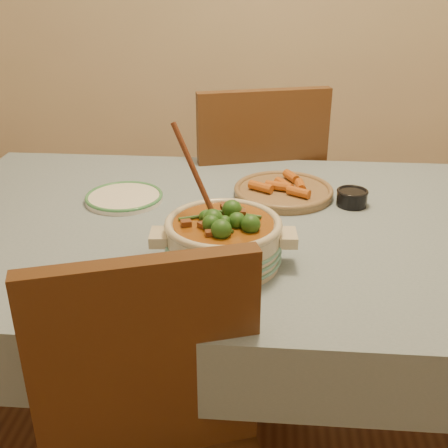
{
  "coord_description": "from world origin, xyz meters",
  "views": [
    {
      "loc": [
        0.12,
        -1.39,
        1.41
      ],
      "look_at": [
        0.03,
        -0.21,
        0.85
      ],
      "focal_mm": 45.0,
      "sensor_mm": 36.0,
      "label": 1
    }
  ],
  "objects_px": {
    "stew_casserole": "(223,237)",
    "fried_plate": "(283,190)",
    "condiment_bowl": "(352,197)",
    "white_plate": "(124,197)",
    "chair_far": "(253,195)",
    "dining_table": "(221,251)"
  },
  "relations": [
    {
      "from": "white_plate",
      "to": "fried_plate",
      "type": "distance_m",
      "value": 0.48
    },
    {
      "from": "white_plate",
      "to": "fried_plate",
      "type": "xyz_separation_m",
      "value": [
        0.47,
        0.08,
        0.01
      ]
    },
    {
      "from": "fried_plate",
      "to": "chair_far",
      "type": "bearing_deg",
      "value": 102.95
    },
    {
      "from": "white_plate",
      "to": "chair_far",
      "type": "distance_m",
      "value": 0.67
    },
    {
      "from": "dining_table",
      "to": "stew_casserole",
      "type": "relative_size",
      "value": 4.87
    },
    {
      "from": "condiment_bowl",
      "to": "dining_table",
      "type": "bearing_deg",
      "value": -158.74
    },
    {
      "from": "condiment_bowl",
      "to": "chair_far",
      "type": "relative_size",
      "value": 0.09
    },
    {
      "from": "white_plate",
      "to": "condiment_bowl",
      "type": "xyz_separation_m",
      "value": [
        0.67,
        0.02,
        0.02
      ]
    },
    {
      "from": "dining_table",
      "to": "condiment_bowl",
      "type": "relative_size",
      "value": 18.33
    },
    {
      "from": "dining_table",
      "to": "condiment_bowl",
      "type": "distance_m",
      "value": 0.41
    },
    {
      "from": "stew_casserole",
      "to": "chair_far",
      "type": "xyz_separation_m",
      "value": [
        0.05,
        0.87,
        -0.25
      ]
    },
    {
      "from": "stew_casserole",
      "to": "chair_far",
      "type": "relative_size",
      "value": 0.34
    },
    {
      "from": "dining_table",
      "to": "fried_plate",
      "type": "xyz_separation_m",
      "value": [
        0.17,
        0.2,
        0.11
      ]
    },
    {
      "from": "dining_table",
      "to": "stew_casserole",
      "type": "xyz_separation_m",
      "value": [
        0.02,
        -0.23,
        0.16
      ]
    },
    {
      "from": "dining_table",
      "to": "chair_far",
      "type": "xyz_separation_m",
      "value": [
        0.07,
        0.64,
        -0.09
      ]
    },
    {
      "from": "stew_casserole",
      "to": "white_plate",
      "type": "bearing_deg",
      "value": 132.78
    },
    {
      "from": "condiment_bowl",
      "to": "chair_far",
      "type": "bearing_deg",
      "value": 120.87
    },
    {
      "from": "condiment_bowl",
      "to": "fried_plate",
      "type": "xyz_separation_m",
      "value": [
        -0.2,
        0.06,
        -0.01
      ]
    },
    {
      "from": "white_plate",
      "to": "chair_far",
      "type": "height_order",
      "value": "chair_far"
    },
    {
      "from": "dining_table",
      "to": "fried_plate",
      "type": "distance_m",
      "value": 0.29
    },
    {
      "from": "stew_casserole",
      "to": "fried_plate",
      "type": "distance_m",
      "value": 0.46
    },
    {
      "from": "condiment_bowl",
      "to": "fried_plate",
      "type": "relative_size",
      "value": 0.29
    }
  ]
}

